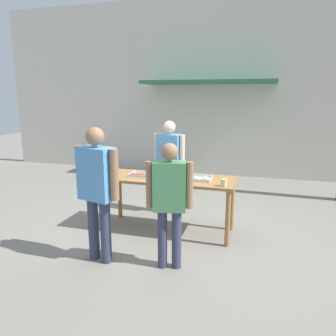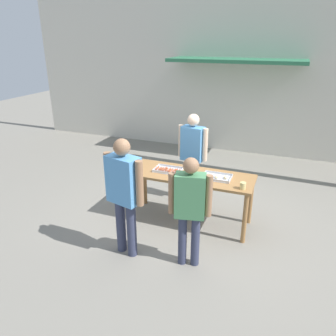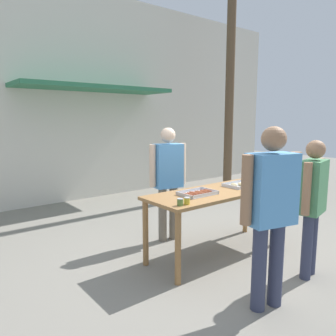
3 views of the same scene
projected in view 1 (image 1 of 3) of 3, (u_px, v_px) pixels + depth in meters
ground_plane at (168, 230)px, 5.19m from camera, size 24.00×24.00×0.00m
building_facade_back at (211, 89)px, 8.43m from camera, size 12.00×1.11×4.50m
serving_table at (168, 184)px, 5.03m from camera, size 2.05×0.74×0.86m
food_tray_sausages at (144, 175)px, 5.11m from camera, size 0.45×0.30×0.04m
food_tray_buns at (196, 178)px, 4.89m from camera, size 0.45×0.31×0.06m
condiment_jar_mustard at (107, 175)px, 5.00m from camera, size 0.07×0.07×0.08m
condiment_jar_ketchup at (113, 176)px, 4.97m from camera, size 0.07×0.07×0.08m
beer_cup at (224, 183)px, 4.52m from camera, size 0.09×0.09×0.10m
person_server_behind_table at (169, 159)px, 5.79m from camera, size 0.58×0.29×1.66m
person_customer_holding_hotdog at (97, 184)px, 4.04m from camera, size 0.64×0.35×1.72m
person_customer_with_cup at (169, 196)px, 3.88m from camera, size 0.55×0.29×1.56m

